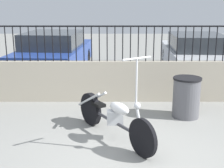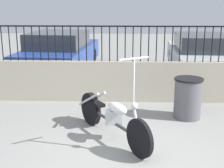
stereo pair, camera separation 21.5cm
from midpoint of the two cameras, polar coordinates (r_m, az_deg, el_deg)
name	(u,v)px [view 2 (the right image)]	position (r m, az deg, el deg)	size (l,w,h in m)	color
ground_plane	(131,162)	(4.85, 4.79, -14.08)	(40.00, 40.00, 0.00)	gray
low_wall	(129,81)	(7.51, 3.87, 0.48)	(10.58, 0.18, 0.98)	#B2A893
fence_railing	(129,38)	(7.33, 4.01, 8.39)	(10.58, 0.04, 0.84)	black
motorcycle_dark_grey	(109,115)	(5.53, 0.58, -5.74)	(1.36, 1.96, 1.55)	black
trash_bin	(188,98)	(6.63, 14.59, -2.50)	(0.58, 0.58, 0.85)	#56565B
car_blue	(60,52)	(10.69, -8.88, 5.75)	(2.22, 4.65, 1.40)	black
car_silver	(201,55)	(10.59, 16.54, 5.13)	(2.02, 4.59, 1.36)	black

